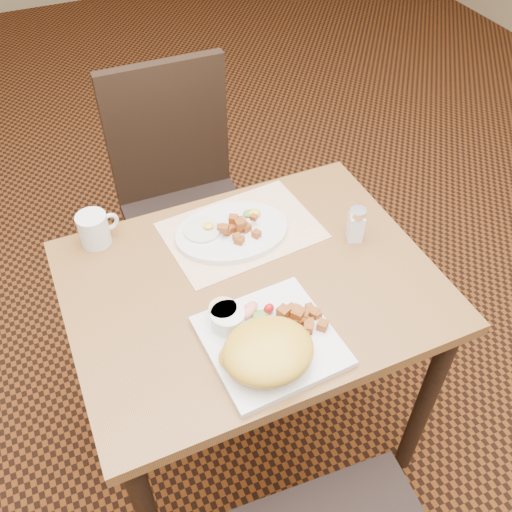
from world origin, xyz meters
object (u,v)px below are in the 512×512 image
object	(u,v)px
chair_far	(183,192)
plate_square	(271,341)
plate_oval	(232,232)
salt_shaker	(356,224)
coffee_mug	(95,229)
table	(252,309)

from	to	relation	value
chair_far	plate_square	bearing A→B (deg)	86.97
chair_far	plate_square	distance (m)	0.88
plate_oval	plate_square	bearing A→B (deg)	-98.66
salt_shaker	coffee_mug	distance (m)	0.68
chair_far	salt_shaker	world-z (taller)	chair_far
chair_far	salt_shaker	distance (m)	0.74
salt_shaker	chair_far	bearing A→B (deg)	114.63
salt_shaker	coffee_mug	size ratio (longest dim) A/B	0.90
table	salt_shaker	distance (m)	0.35
table	salt_shaker	bearing A→B (deg)	5.59
table	coffee_mug	distance (m)	0.46
table	coffee_mug	size ratio (longest dim) A/B	8.14
coffee_mug	salt_shaker	bearing A→B (deg)	-22.90
table	plate_square	distance (m)	0.23
plate_oval	chair_far	bearing A→B (deg)	89.63
chair_far	coffee_mug	distance (m)	0.56
table	chair_far	distance (m)	0.67
chair_far	coffee_mug	world-z (taller)	chair_far
salt_shaker	plate_square	bearing A→B (deg)	-147.56
table	salt_shaker	xyz separation A→B (m)	(0.31, 0.03, 0.16)
chair_far	coffee_mug	bearing A→B (deg)	47.95
chair_far	plate_square	world-z (taller)	chair_far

